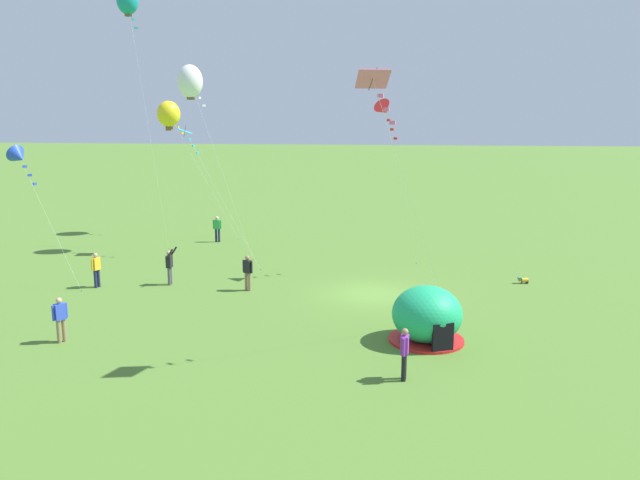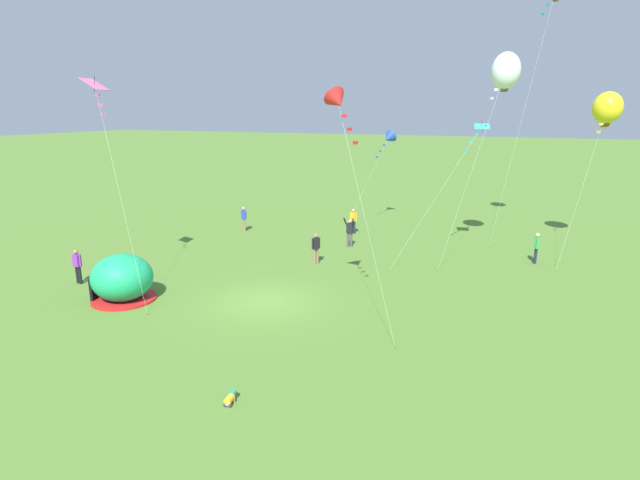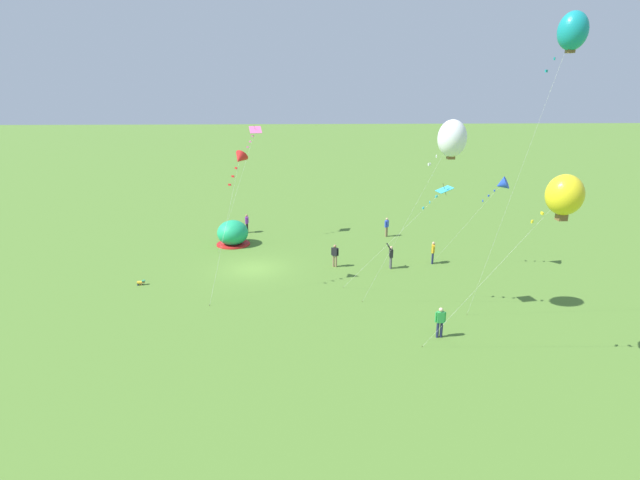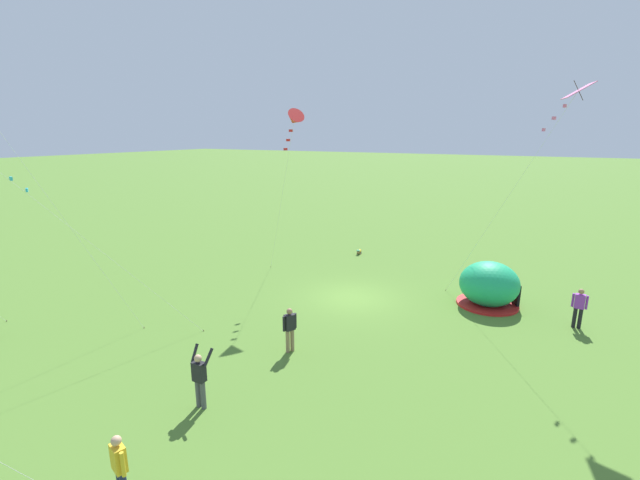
{
  "view_description": "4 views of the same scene",
  "coord_description": "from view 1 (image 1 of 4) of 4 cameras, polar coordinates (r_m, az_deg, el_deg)",
  "views": [
    {
      "loc": [
        -28.41,
        -1.11,
        8.28
      ],
      "look_at": [
        0.77,
        2.62,
        2.37
      ],
      "focal_mm": 35.0,
      "sensor_mm": 36.0,
      "label": 1
    },
    {
      "loc": [
        10.15,
        -18.21,
        8.26
      ],
      "look_at": [
        2.14,
        1.05,
        2.8
      ],
      "focal_mm": 28.0,
      "sensor_mm": 36.0,
      "label": 2
    },
    {
      "loc": [
        34.72,
        3.37,
        12.83
      ],
      "look_at": [
        2.68,
        4.77,
        2.98
      ],
      "focal_mm": 28.0,
      "sensor_mm": 36.0,
      "label": 3
    },
    {
      "loc": [
        -8.02,
        18.19,
        7.93
      ],
      "look_at": [
        1.28,
        0.99,
        3.01
      ],
      "focal_mm": 24.0,
      "sensor_mm": 36.0,
      "label": 4
    }
  ],
  "objects": [
    {
      "name": "person_center_field",
      "position": [
        30.04,
        -6.63,
        -2.83
      ],
      "size": [
        0.38,
        0.54,
        1.72
      ],
      "color": "#8C7251",
      "rests_on": "ground"
    },
    {
      "name": "kite_white",
      "position": [
        39.1,
        -11.8,
        14.01
      ],
      "size": [
        3.09,
        4.95,
        11.24
      ],
      "color": "silver",
      "rests_on": "ground"
    },
    {
      "name": "kite_teal",
      "position": [
        43.24,
        -17.2,
        20.19
      ],
      "size": [
        3.0,
        3.49,
        16.15
      ],
      "color": "silver",
      "rests_on": "ground"
    },
    {
      "name": "person_flying_kite",
      "position": [
        31.73,
        -13.59,
        -2.24
      ],
      "size": [
        0.68,
        0.47,
        1.89
      ],
      "color": "#4C4C51",
      "rests_on": "ground"
    },
    {
      "name": "toddler_crawling",
      "position": [
        32.88,
        18.07,
        -3.49
      ],
      "size": [
        0.3,
        0.55,
        0.32
      ],
      "color": "gold",
      "rests_on": "ground"
    },
    {
      "name": "kite_pink",
      "position": [
        20.11,
        5.17,
        13.69
      ],
      "size": [
        5.18,
        3.59,
        9.75
      ],
      "color": "silver",
      "rests_on": "ground"
    },
    {
      "name": "kite_yellow",
      "position": [
        45.31,
        -13.67,
        11.13
      ],
      "size": [
        2.76,
        6.08,
        9.26
      ],
      "color": "silver",
      "rests_on": "ground"
    },
    {
      "name": "ground_plane",
      "position": [
        29.62,
        4.87,
        -4.93
      ],
      "size": [
        300.0,
        300.0,
        0.0
      ],
      "primitive_type": "plane",
      "color": "#517A2D"
    },
    {
      "name": "person_watching_sky",
      "position": [
        25.05,
        -22.66,
        -6.54
      ],
      "size": [
        0.5,
        0.42,
        1.72
      ],
      "color": "#8C7251",
      "rests_on": "ground"
    },
    {
      "name": "person_strolling",
      "position": [
        32.27,
        -19.78,
        -2.44
      ],
      "size": [
        0.57,
        0.34,
        1.72
      ],
      "color": "#1E2347",
      "rests_on": "ground"
    },
    {
      "name": "person_with_toddler",
      "position": [
        20.16,
        7.73,
        -10.04
      ],
      "size": [
        0.59,
        0.28,
        1.72
      ],
      "color": "black",
      "rests_on": "ground"
    },
    {
      "name": "kite_cyan",
      "position": [
        37.93,
        -11.99,
        9.25
      ],
      "size": [
        4.18,
        5.73,
        7.7
      ],
      "color": "silver",
      "rests_on": "ground"
    },
    {
      "name": "popup_tent",
      "position": [
        23.58,
        9.76,
        -6.82
      ],
      "size": [
        2.81,
        2.81,
        2.1
      ],
      "color": "#1EAD6B",
      "rests_on": "ground"
    },
    {
      "name": "kite_blue",
      "position": [
        34.61,
        -25.81,
        6.87
      ],
      "size": [
        2.61,
        4.52,
        6.84
      ],
      "color": "silver",
      "rests_on": "ground"
    },
    {
      "name": "kite_red",
      "position": [
        31.82,
        5.9,
        11.79
      ],
      "size": [
        3.67,
        2.57,
        9.1
      ],
      "color": "silver",
      "rests_on": "ground"
    },
    {
      "name": "person_near_tent",
      "position": [
        41.82,
        -9.37,
        1.12
      ],
      "size": [
        0.25,
        0.59,
        1.72
      ],
      "color": "#1E2347",
      "rests_on": "ground"
    }
  ]
}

